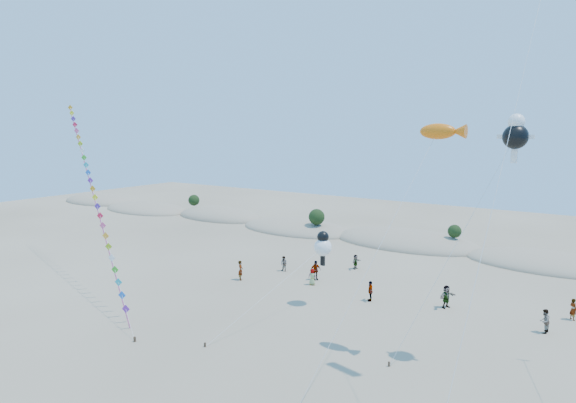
# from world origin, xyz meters

# --- Properties ---
(dune_ridge) EXTENTS (145.30, 11.49, 5.57)m
(dune_ridge) POSITION_xyz_m (1.06, 45.14, 0.11)
(dune_ridge) COLOR gray
(dune_ridge) RESTS_ON ground
(kite_train) EXTENTS (27.69, 13.81, 17.93)m
(kite_train) POSITION_xyz_m (-19.75, 14.49, 9.00)
(kite_train) COLOR #3F2D1E
(kite_train) RESTS_ON ground
(fish_kite) EXTENTS (5.35, 10.47, 14.68)m
(fish_kite) POSITION_xyz_m (12.26, 16.51, 14.15)
(fish_kite) COLOR #3F2D1E
(fish_kite) RESTS_ON ground
(cartoon_kite_low) EXTENTS (3.41, 11.86, 6.23)m
(cartoon_kite_low) POSITION_xyz_m (1.97, 20.36, 5.05)
(cartoon_kite_low) COLOR #3F2D1E
(cartoon_kite_low) RESTS_ON ground
(cartoon_kite_high) EXTENTS (6.62, 4.91, 15.22)m
(cartoon_kite_high) POSITION_xyz_m (16.09, 17.67, 14.03)
(cartoon_kite_high) COLOR #3F2D1E
(cartoon_kite_high) RESTS_ON ground
(beachgoers) EXTENTS (27.98, 10.61, 1.91)m
(beachgoers) POSITION_xyz_m (4.67, 25.76, 0.87)
(beachgoers) COLOR slate
(beachgoers) RESTS_ON ground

